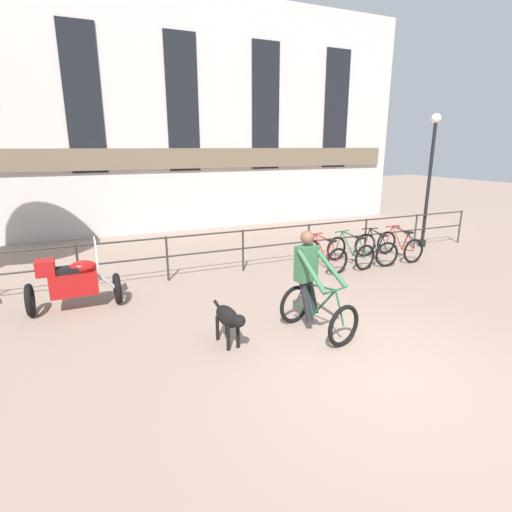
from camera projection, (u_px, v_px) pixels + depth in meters
The scene contains 11 objects.
ground_plane at pixel (386, 376), 5.43m from camera, with size 60.00×60.00×0.00m, color gray.
canal_railing at pixel (243, 243), 9.83m from camera, with size 15.05×0.05×1.05m.
building_facade at pixel (181, 117), 14.06m from camera, with size 18.00×0.72×8.06m.
cyclist_with_bike at pixel (313, 288), 6.58m from camera, with size 0.94×1.30×1.70m.
dog at pixel (229, 318), 6.15m from camera, with size 0.32×1.02×0.65m.
parked_motorcycle at pixel (73, 282), 7.50m from camera, with size 1.65×0.63×1.35m.
parked_bicycle_near_lamp at pixel (323, 255), 10.09m from camera, with size 0.80×1.19×0.86m.
parked_bicycle_mid_left at pixel (350, 252), 10.41m from camera, with size 0.79×1.18×0.86m.
parked_bicycle_mid_right at pixel (376, 249), 10.74m from camera, with size 0.80×1.19×0.86m.
parked_bicycle_far_end at pixel (400, 246), 11.06m from camera, with size 0.67×1.12×0.86m.
street_lamp at pixel (430, 174), 11.87m from camera, with size 0.28×0.28×3.93m.
Camera 1 is at (-3.55, -3.68, 3.02)m, focal length 28.00 mm.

